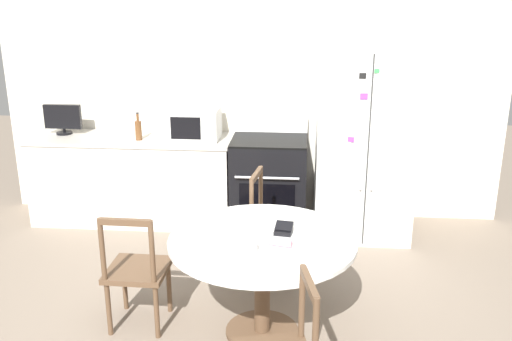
% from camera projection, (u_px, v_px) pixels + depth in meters
% --- Properties ---
extents(back_wall, '(5.20, 0.10, 2.60)m').
position_uv_depth(back_wall, '(250.00, 93.00, 5.90)').
color(back_wall, silver).
rests_on(back_wall, ground_plane).
extents(kitchen_counter, '(2.06, 0.64, 0.90)m').
position_uv_depth(kitchen_counter, '(134.00, 179.00, 5.92)').
color(kitchen_counter, silver).
rests_on(kitchen_counter, ground_plane).
extents(refrigerator, '(0.91, 0.80, 1.85)m').
position_uv_depth(refrigerator, '(364.00, 142.00, 5.48)').
color(refrigerator, white).
rests_on(refrigerator, ground_plane).
extents(oven_range, '(0.75, 0.68, 1.08)m').
position_uv_depth(oven_range, '(269.00, 182.00, 5.77)').
color(oven_range, black).
rests_on(oven_range, ground_plane).
extents(microwave, '(0.50, 0.40, 0.31)m').
position_uv_depth(microwave, '(194.00, 124.00, 5.66)').
color(microwave, white).
rests_on(microwave, kitchen_counter).
extents(countertop_tv, '(0.38, 0.16, 0.31)m').
position_uv_depth(countertop_tv, '(63.00, 118.00, 5.84)').
color(countertop_tv, black).
rests_on(countertop_tv, kitchen_counter).
extents(counter_bottle, '(0.07, 0.07, 0.28)m').
position_uv_depth(counter_bottle, '(138.00, 129.00, 5.64)').
color(counter_bottle, brown).
rests_on(counter_bottle, kitchen_counter).
extents(dining_table, '(1.28, 1.28, 0.73)m').
position_uv_depth(dining_table, '(262.00, 256.00, 3.89)').
color(dining_table, white).
rests_on(dining_table, ground_plane).
extents(dining_chair_left, '(0.43, 0.43, 0.90)m').
position_uv_depth(dining_chair_left, '(137.00, 271.00, 4.04)').
color(dining_chair_left, brown).
rests_on(dining_chair_left, ground_plane).
extents(dining_chair_far, '(0.47, 0.47, 0.90)m').
position_uv_depth(dining_chair_far, '(275.00, 226.00, 4.79)').
color(dining_chair_far, brown).
rests_on(dining_chair_far, ground_plane).
extents(candle_glass, '(0.08, 0.08, 0.08)m').
position_uv_depth(candle_glass, '(251.00, 247.00, 3.65)').
color(candle_glass, silver).
rests_on(candle_glass, dining_table).
extents(folded_napkin, '(0.16, 0.08, 0.05)m').
position_uv_depth(folded_napkin, '(280.00, 242.00, 3.73)').
color(folded_napkin, pink).
rests_on(folded_napkin, dining_table).
extents(wallet, '(0.14, 0.14, 0.07)m').
position_uv_depth(wallet, '(284.00, 229.00, 3.93)').
color(wallet, black).
rests_on(wallet, dining_table).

